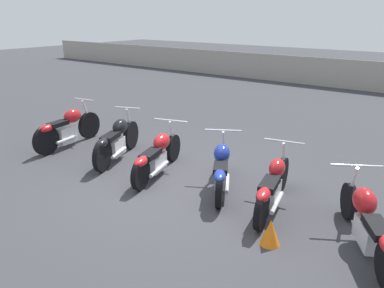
# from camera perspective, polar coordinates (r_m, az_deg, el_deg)

# --- Properties ---
(ground_plane) EXTENTS (60.00, 60.00, 0.00)m
(ground_plane) POSITION_cam_1_polar(r_m,az_deg,el_deg) (7.07, -2.62, -6.12)
(ground_plane) COLOR #38383D
(fence_back) EXTENTS (40.00, 0.04, 1.23)m
(fence_back) POSITION_cam_1_polar(r_m,az_deg,el_deg) (17.24, 23.18, 9.68)
(fence_back) COLOR #9E998E
(fence_back) RESTS_ON ground_plane
(motorcycle_slot_0) EXTENTS (0.62, 2.04, 1.04)m
(motorcycle_slot_0) POSITION_cam_1_polar(r_m,az_deg,el_deg) (9.39, -18.44, 2.30)
(motorcycle_slot_0) COLOR black
(motorcycle_slot_0) RESTS_ON ground_plane
(motorcycle_slot_1) EXTENTS (0.94, 1.95, 1.02)m
(motorcycle_slot_1) POSITION_cam_1_polar(r_m,az_deg,el_deg) (8.25, -11.39, 0.58)
(motorcycle_slot_1) COLOR black
(motorcycle_slot_1) RESTS_ON ground_plane
(motorcycle_slot_2) EXTENTS (0.91, 2.02, 0.95)m
(motorcycle_slot_2) POSITION_cam_1_polar(r_m,az_deg,el_deg) (7.36, -5.30, -1.70)
(motorcycle_slot_2) COLOR black
(motorcycle_slot_2) RESTS_ON ground_plane
(motorcycle_slot_3) EXTENTS (1.13, 1.73, 0.96)m
(motorcycle_slot_3) POSITION_cam_1_polar(r_m,az_deg,el_deg) (6.72, 4.48, -3.72)
(motorcycle_slot_3) COLOR black
(motorcycle_slot_3) RESTS_ON ground_plane
(motorcycle_slot_4) EXTENTS (0.77, 2.04, 0.96)m
(motorcycle_slot_4) POSITION_cam_1_polar(r_m,az_deg,el_deg) (6.22, 12.23, -6.26)
(motorcycle_slot_4) COLOR black
(motorcycle_slot_4) RESTS_ON ground_plane
(motorcycle_slot_5) EXTENTS (1.28, 1.90, 0.94)m
(motorcycle_slot_5) POSITION_cam_1_polar(r_m,az_deg,el_deg) (5.59, 25.24, -10.77)
(motorcycle_slot_5) COLOR black
(motorcycle_slot_5) RESTS_ON ground_plane
(traffic_cone_near) EXTENTS (0.27, 0.27, 0.38)m
(traffic_cone_near) POSITION_cam_1_polar(r_m,az_deg,el_deg) (5.38, 11.85, -13.01)
(traffic_cone_near) COLOR orange
(traffic_cone_near) RESTS_ON ground_plane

